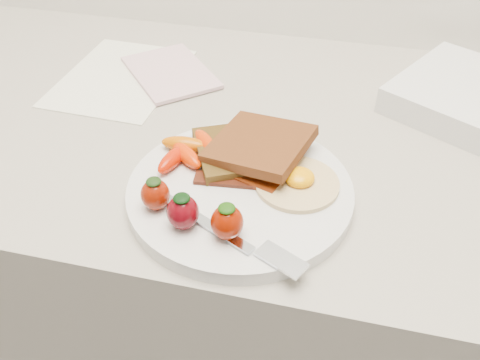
# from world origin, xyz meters

# --- Properties ---
(counter) EXTENTS (2.00, 0.60, 0.90)m
(counter) POSITION_xyz_m (0.00, 1.70, 0.45)
(counter) COLOR gray
(counter) RESTS_ON ground
(plate) EXTENTS (0.27, 0.27, 0.02)m
(plate) POSITION_xyz_m (-0.03, 1.54, 0.91)
(plate) COLOR silver
(plate) RESTS_ON counter
(toast_lower) EXTENTS (0.14, 0.14, 0.01)m
(toast_lower) POSITION_xyz_m (-0.04, 1.60, 0.93)
(toast_lower) COLOR black
(toast_lower) RESTS_ON plate
(toast_upper) EXTENTS (0.14, 0.14, 0.03)m
(toast_upper) POSITION_xyz_m (-0.02, 1.60, 0.94)
(toast_upper) COLOR #301F08
(toast_upper) RESTS_ON toast_lower
(fried_egg) EXTENTS (0.13, 0.13, 0.02)m
(fried_egg) POSITION_xyz_m (0.04, 1.56, 0.92)
(fried_egg) COLOR #F2EAC4
(fried_egg) RESTS_ON plate
(bacon_strips) EXTENTS (0.11, 0.06, 0.01)m
(bacon_strips) POSITION_xyz_m (-0.03, 1.56, 0.92)
(bacon_strips) COLOR black
(bacon_strips) RESTS_ON plate
(baby_carrots) EXTENTS (0.08, 0.10, 0.02)m
(baby_carrots) POSITION_xyz_m (-0.11, 1.59, 0.93)
(baby_carrots) COLOR #C55A00
(baby_carrots) RESTS_ON plate
(strawberries) EXTENTS (0.12, 0.06, 0.04)m
(strawberries) POSITION_xyz_m (-0.07, 1.47, 0.94)
(strawberries) COLOR #761403
(strawberries) RESTS_ON plate
(fork) EXTENTS (0.18, 0.09, 0.00)m
(fork) POSITION_xyz_m (-0.01, 1.46, 0.92)
(fork) COLOR #B3BBCA
(fork) RESTS_ON plate
(paper_sheet) EXTENTS (0.19, 0.24, 0.00)m
(paper_sheet) POSITION_xyz_m (-0.29, 1.78, 0.90)
(paper_sheet) COLOR white
(paper_sheet) RESTS_ON counter
(notepad) EXTENTS (0.20, 0.20, 0.01)m
(notepad) POSITION_xyz_m (-0.21, 1.81, 0.91)
(notepad) COLOR beige
(notepad) RESTS_ON paper_sheet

